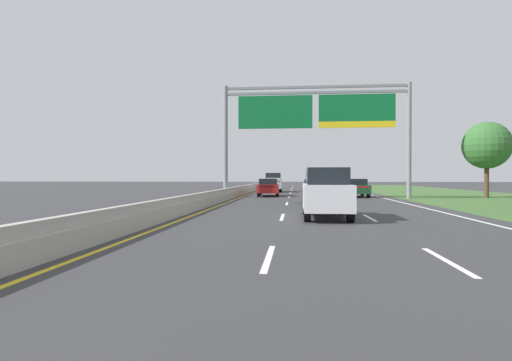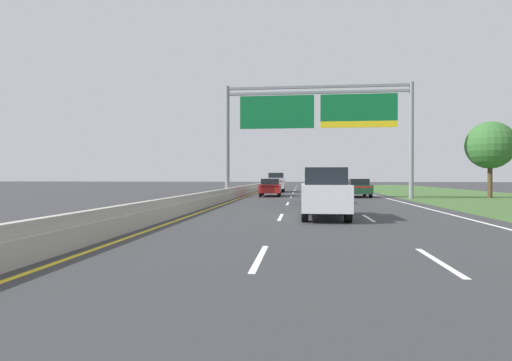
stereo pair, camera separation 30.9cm
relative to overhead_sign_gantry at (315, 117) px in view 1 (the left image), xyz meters
The scene contains 11 objects.
ground_plane 6.59m from the overhead_sign_gantry, 137.50° to the right, with size 220.00×220.00×0.00m, color #333335.
lane_striping 6.62m from the overhead_sign_gantry, 112.26° to the right, with size 11.96×106.00×0.01m.
grass_verge_right 15.15m from the overhead_sign_gantry, ahead, with size 14.00×110.00×0.02m, color #3D602D.
median_barrier_concrete 9.29m from the overhead_sign_gantry, behind, with size 0.60×110.00×0.85m.
overhead_sign_gantry is the anchor object (origin of this frame).
pickup_truck_silver 15.63m from the overhead_sign_gantry, 106.65° to the left, with size 2.12×5.44×2.20m.
car_white_centre_lane_suv 16.90m from the overhead_sign_gantry, 91.07° to the right, with size 1.91×4.71×2.11m.
car_red_left_lane_sedan 7.85m from the overhead_sign_gantry, 139.12° to the left, with size 1.93×4.44×1.57m.
car_navy_centre_lane_sedan 8.30m from the overhead_sign_gantry, 92.18° to the right, with size 1.91×4.44×1.57m.
car_darkgreen_right_lane_sedan 7.32m from the overhead_sign_gantry, 37.32° to the left, with size 1.88×4.42×1.57m.
roadside_tree_mid 14.30m from the overhead_sign_gantry, ahead, with size 3.83×3.83×6.24m.
Camera 1 is at (-1.26, 1.62, 1.75)m, focal length 29.04 mm.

